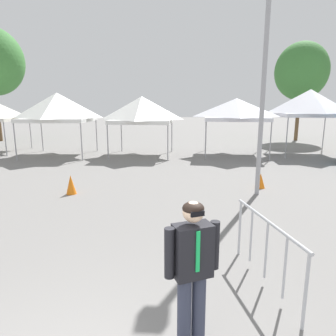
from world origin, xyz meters
name	(u,v)px	position (x,y,z in m)	size (l,w,h in m)	color
canopy_tent_behind_left	(58,107)	(-6.13, 14.49, 2.66)	(3.74, 3.74, 3.44)	#9E9EA3
canopy_tent_center	(142,110)	(-1.52, 14.75, 2.52)	(3.28, 3.28, 3.24)	#9E9EA3
canopy_tent_behind_right	(236,109)	(3.64, 15.22, 2.54)	(3.62, 3.62, 3.14)	#9E9EA3
canopy_tent_right_of_center	(310,103)	(7.79, 15.80, 2.89)	(3.40, 3.40, 3.64)	#9E9EA3
person_foreground	(192,266)	(1.05, 1.15, 1.03)	(0.60, 0.39, 1.78)	#33384C
light_pole_near_lift	(266,44)	(3.21, 7.51, 4.51)	(0.36, 0.36, 7.90)	#9E9EA3
tree_behind_tents_center	(301,71)	(9.66, 22.87, 5.31)	(3.97, 3.97, 7.51)	brown
crowd_barrier_mid_lot	(267,240)	(2.21, 2.49, 0.75)	(0.55, 2.05, 1.08)	#B7BABF
traffic_cone_lot_center	(260,181)	(3.48, 8.25, 0.25)	(0.32, 0.32, 0.51)	orange
traffic_cone_near_barrier	(71,185)	(-2.69, 7.13, 0.31)	(0.32, 0.32, 0.61)	orange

